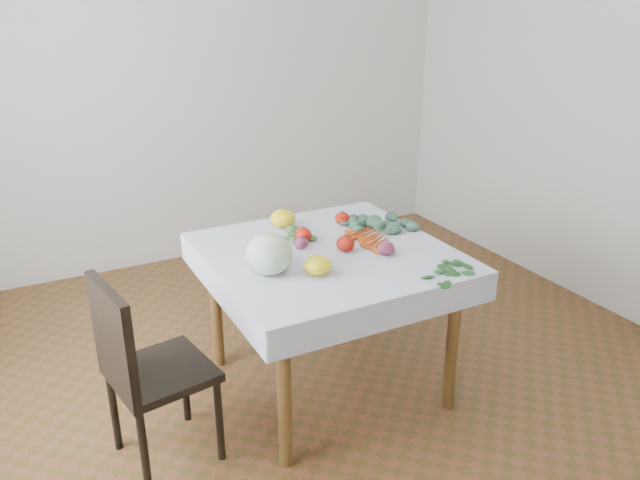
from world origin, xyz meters
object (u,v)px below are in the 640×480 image
at_px(chair, 141,363).
at_px(heirloom_back, 283,218).
at_px(table, 328,270).
at_px(carrot_bunch, 372,237).
at_px(cabbage, 269,254).

distance_m(chair, heirloom_back, 1.10).
xyz_separation_m(chair, heirloom_back, (0.90, 0.56, 0.30)).
relative_size(table, heirloom_back, 7.50).
bearing_deg(heirloom_back, chair, -148.19).
bearing_deg(table, carrot_bunch, 5.84).
xyz_separation_m(table, heirloom_back, (-0.05, 0.41, 0.15)).
xyz_separation_m(cabbage, heirloom_back, (0.30, 0.51, -0.05)).
height_order(heirloom_back, carrot_bunch, heirloom_back).
bearing_deg(table, cabbage, -163.52).
bearing_deg(chair, carrot_bunch, 8.41).
bearing_deg(cabbage, chair, -175.28).
xyz_separation_m(cabbage, carrot_bunch, (0.61, 0.13, -0.08)).
bearing_deg(cabbage, table, 16.48).
distance_m(chair, cabbage, 0.70).
distance_m(table, chair, 0.98).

